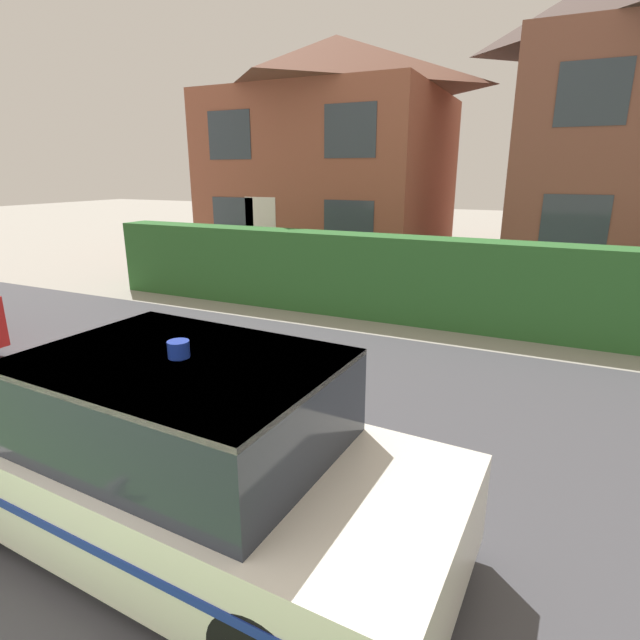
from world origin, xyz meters
name	(u,v)px	position (x,y,z in m)	size (l,w,h in m)	color
road_strip	(289,419)	(0.00, 4.46, 0.01)	(28.00, 6.75, 0.01)	#424247
garden_hedge	(409,280)	(0.14, 9.01, 0.81)	(13.75, 0.72, 1.62)	#2D662D
police_car	(177,454)	(0.18, 2.41, 0.73)	(4.45, 1.95, 1.64)	black
house_left	(335,150)	(-4.25, 15.45, 3.46)	(6.95, 6.84, 6.79)	#93513D
wheelie_bin	(590,306)	(3.25, 9.48, 0.54)	(0.74, 0.79, 1.06)	#23662D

